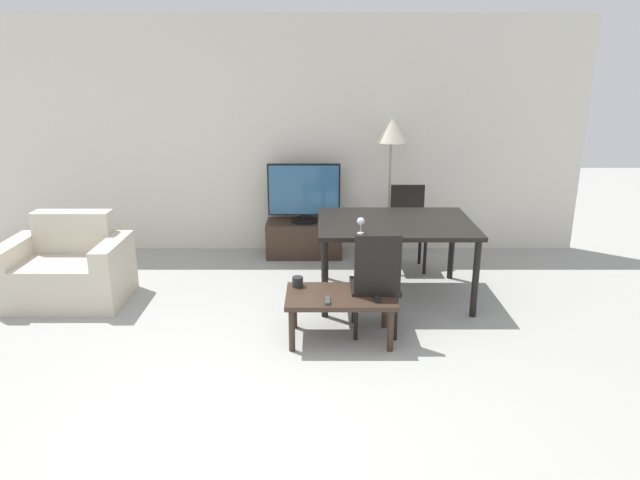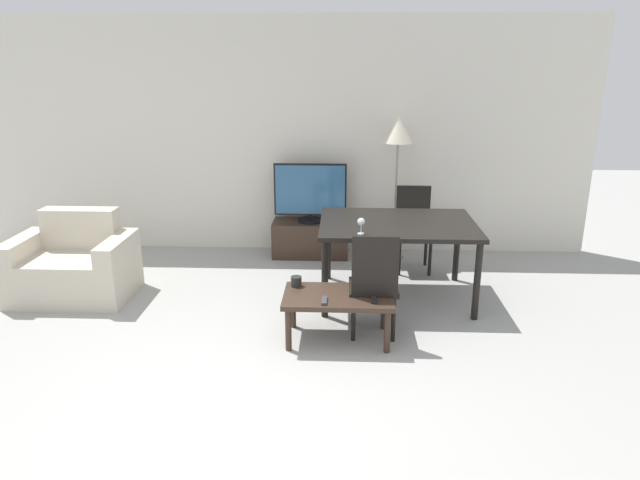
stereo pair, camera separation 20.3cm
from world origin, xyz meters
The scene contains 14 objects.
ground_plane centered at (0.00, 0.00, 0.00)m, with size 18.00×18.00×0.00m, color #9E9E99.
wall_back centered at (0.00, 3.48, 1.35)m, with size 7.20×0.06×2.70m.
armchair centered at (-1.86, 1.88, 0.30)m, with size 1.10×0.74×0.82m.
tv_stand centered at (0.35, 3.20, 0.21)m, with size 0.87×0.42×0.41m.
tv centered at (0.35, 3.20, 0.75)m, with size 0.83×0.29×0.68m.
coffee_table centered at (0.70, 1.07, 0.34)m, with size 0.88×0.53×0.40m.
dining_table centered at (1.25, 1.98, 0.68)m, with size 1.45×1.07×0.76m.
dining_chair_near centered at (0.99, 1.13, 0.49)m, with size 0.40×0.40×0.90m.
dining_chair_far centered at (1.50, 2.83, 0.49)m, with size 0.40×0.40×0.90m.
floor_lamp centered at (1.33, 3.17, 1.42)m, with size 0.34×0.34×1.64m.
remote_primary centered at (0.98, 0.97, 0.41)m, with size 0.04×0.15×0.02m.
remote_secondary centered at (0.60, 0.92, 0.41)m, with size 0.04×0.15×0.02m.
cup_white_near centered at (0.35, 1.24, 0.44)m, with size 0.09×0.09×0.09m.
wine_glass_left centered at (0.89, 1.58, 0.86)m, with size 0.07×0.07×0.15m.
Camera 1 is at (0.54, -3.19, 2.19)m, focal length 32.00 mm.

